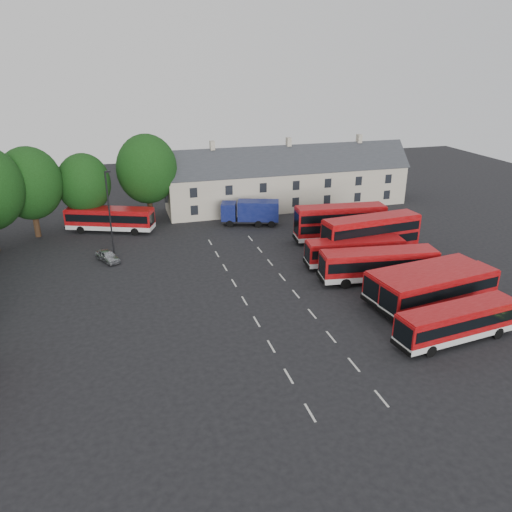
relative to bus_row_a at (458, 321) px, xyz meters
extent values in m
plane|color=black|center=(-14.09, 9.16, -1.77)|extent=(140.00, 140.00, 0.00)
cube|color=beige|center=(-14.09, -4.84, -1.76)|extent=(0.15, 1.80, 0.01)
cube|color=beige|center=(-14.09, -0.84, -1.76)|extent=(0.15, 1.80, 0.01)
cube|color=beige|center=(-14.09, 3.16, -1.76)|extent=(0.15, 1.80, 0.01)
cube|color=beige|center=(-14.09, 7.16, -1.76)|extent=(0.15, 1.80, 0.01)
cube|color=beige|center=(-14.09, 11.16, -1.76)|extent=(0.15, 1.80, 0.01)
cube|color=beige|center=(-14.09, 15.16, -1.76)|extent=(0.15, 1.80, 0.01)
cube|color=beige|center=(-14.09, 19.16, -1.76)|extent=(0.15, 1.80, 0.01)
cube|color=beige|center=(-14.09, 23.16, -1.76)|extent=(0.15, 1.80, 0.01)
cube|color=beige|center=(-14.09, 27.16, -1.76)|extent=(0.15, 1.80, 0.01)
cube|color=beige|center=(-9.09, -4.84, -1.76)|extent=(0.15, 1.80, 0.01)
cube|color=beige|center=(-9.09, -0.84, -1.76)|extent=(0.15, 1.80, 0.01)
cube|color=beige|center=(-9.09, 3.16, -1.76)|extent=(0.15, 1.80, 0.01)
cube|color=beige|center=(-9.09, 7.16, -1.76)|extent=(0.15, 1.80, 0.01)
cube|color=beige|center=(-9.09, 11.16, -1.76)|extent=(0.15, 1.80, 0.01)
cube|color=beige|center=(-9.09, 15.16, -1.76)|extent=(0.15, 1.80, 0.01)
cube|color=beige|center=(-9.09, 19.16, -1.76)|extent=(0.15, 1.80, 0.01)
cube|color=beige|center=(-9.09, 23.16, -1.76)|extent=(0.15, 1.80, 0.01)
cube|color=beige|center=(-9.09, 27.16, -1.76)|extent=(0.15, 1.80, 0.01)
cylinder|color=black|center=(-34.09, 35.16, 0.25)|extent=(0.70, 0.70, 4.02)
ellipsoid|color=black|center=(-34.09, 35.16, 4.92)|extent=(7.59, 7.59, 8.73)
cylinder|color=black|center=(-28.09, 37.16, -0.02)|extent=(0.70, 0.70, 3.50)
ellipsoid|color=black|center=(-28.09, 37.16, 4.04)|extent=(6.60, 6.60, 7.59)
cylinder|color=black|center=(-20.09, 38.16, 0.33)|extent=(0.70, 0.70, 4.20)
ellipsoid|color=black|center=(-20.09, 38.16, 5.21)|extent=(7.92, 7.92, 9.11)
cube|color=beige|center=(-0.09, 39.16, 0.98)|extent=(35.00, 7.00, 5.50)
cube|color=#2D3035|center=(-0.09, 39.16, 3.73)|extent=(35.70, 7.13, 7.13)
cube|color=beige|center=(-11.09, 39.16, 7.70)|extent=(0.60, 0.90, 1.20)
cube|color=beige|center=(-0.09, 39.16, 7.70)|extent=(0.60, 0.90, 1.20)
cube|color=beige|center=(10.91, 39.16, 7.70)|extent=(0.60, 0.90, 1.20)
cube|color=silver|center=(0.00, 0.00, -1.03)|extent=(10.59, 3.55, 0.52)
cube|color=#9C090D|center=(0.00, 0.00, 0.15)|extent=(10.59, 3.55, 1.84)
cube|color=black|center=(0.00, 0.00, 0.19)|extent=(10.19, 3.56, 0.90)
cube|color=#9C090D|center=(0.00, 0.00, 1.12)|extent=(10.38, 3.44, 0.11)
cylinder|color=black|center=(-3.18, -1.45, -1.29)|extent=(0.97, 0.37, 0.94)
cylinder|color=black|center=(3.18, 1.45, -1.29)|extent=(0.97, 0.37, 0.94)
cube|color=silver|center=(1.94, 5.02, -0.97)|extent=(11.52, 4.20, 0.56)
cube|color=#9C090D|center=(1.94, 5.02, 0.31)|extent=(11.52, 4.20, 2.00)
cube|color=black|center=(1.94, 5.02, 0.36)|extent=(11.08, 4.19, 0.97)
cube|color=#9C090D|center=(1.94, 5.02, 1.36)|extent=(11.28, 4.07, 0.12)
cylinder|color=black|center=(-1.45, 3.34, -1.25)|extent=(1.05, 0.44, 1.02)
cylinder|color=black|center=(5.33, 6.70, -1.25)|extent=(1.05, 0.44, 1.02)
cube|color=silver|center=(1.61, 7.40, -0.99)|extent=(11.28, 3.91, 0.55)
cube|color=#9C090D|center=(1.61, 7.40, 0.27)|extent=(11.28, 3.91, 1.96)
cube|color=black|center=(1.61, 7.40, 0.32)|extent=(10.85, 3.91, 0.95)
cube|color=#9C090D|center=(1.61, 7.40, 1.30)|extent=(11.04, 3.78, 0.12)
cylinder|color=black|center=(-1.74, 5.82, -1.26)|extent=(1.03, 0.41, 1.00)
cylinder|color=black|center=(4.97, 8.98, -1.26)|extent=(1.03, 0.41, 1.00)
cube|color=silver|center=(-0.35, 11.69, -0.96)|extent=(11.67, 4.07, 0.57)
cube|color=#9C090D|center=(-0.35, 11.69, 0.34)|extent=(11.67, 4.07, 2.03)
cube|color=black|center=(-0.35, 11.69, 0.39)|extent=(11.23, 4.07, 0.99)
cube|color=#9C090D|center=(-0.35, 11.69, 1.40)|extent=(11.43, 3.93, 0.12)
cylinder|color=black|center=(-4.13, 11.00, -1.25)|extent=(1.07, 0.42, 1.04)
cylinder|color=black|center=(3.43, 12.37, -1.25)|extent=(1.07, 0.42, 1.04)
cube|color=silver|center=(-0.81, 15.86, -1.04)|extent=(10.55, 3.51, 0.52)
cube|color=#9C090D|center=(-0.81, 15.86, 0.14)|extent=(10.55, 3.51, 1.84)
cube|color=black|center=(-0.81, 15.86, 0.19)|extent=(10.15, 3.52, 0.89)
cube|color=#9C090D|center=(-0.81, 15.86, 1.11)|extent=(10.34, 3.40, 0.11)
cylinder|color=black|center=(-4.22, 15.18, -1.29)|extent=(0.96, 0.37, 0.94)
cylinder|color=black|center=(2.60, 16.54, -1.29)|extent=(0.96, 0.37, 0.94)
cube|color=silver|center=(2.10, 17.96, -0.98)|extent=(11.32, 3.52, 0.56)
cube|color=#9C090D|center=(2.10, 17.96, 0.99)|extent=(11.32, 3.52, 3.39)
cube|color=black|center=(2.10, 17.96, 0.33)|extent=(10.88, 3.54, 0.96)
cube|color=#9C090D|center=(2.10, 17.96, 2.74)|extent=(11.09, 3.40, 0.12)
cylinder|color=black|center=(-1.35, 16.50, -1.26)|extent=(1.03, 0.37, 1.01)
cylinder|color=black|center=(5.54, 19.42, -1.26)|extent=(1.03, 0.37, 1.01)
cube|color=black|center=(2.10, 17.96, 1.65)|extent=(10.88, 3.54, 0.96)
cube|color=silver|center=(0.93, 23.32, -1.01)|extent=(10.90, 3.53, 0.54)
cube|color=#9C090D|center=(0.93, 23.32, 0.89)|extent=(10.90, 3.53, 3.26)
cube|color=black|center=(0.93, 23.32, 0.25)|extent=(10.48, 3.54, 0.92)
cube|color=#9C090D|center=(0.93, 23.32, 2.56)|extent=(10.68, 3.41, 0.12)
cylinder|color=black|center=(-2.59, 22.59, -1.28)|extent=(1.00, 0.37, 0.97)
cylinder|color=black|center=(4.45, 24.06, -1.28)|extent=(1.00, 0.37, 0.97)
cube|color=black|center=(0.93, 23.32, 1.52)|extent=(10.48, 3.54, 0.92)
cube|color=silver|center=(-25.38, 34.54, -1.00)|extent=(11.04, 6.33, 0.55)
cube|color=#9C090D|center=(-25.38, 34.54, 0.24)|extent=(11.04, 6.33, 1.93)
cube|color=black|center=(-25.38, 34.54, 0.29)|extent=(10.66, 6.23, 0.94)
cube|color=#9C090D|center=(-25.38, 34.54, 1.26)|extent=(10.80, 6.16, 0.12)
cylinder|color=black|center=(-29.03, 34.79, -1.27)|extent=(1.02, 0.62, 0.99)
cylinder|color=black|center=(-21.72, 34.29, -1.27)|extent=(1.02, 0.62, 0.99)
cube|color=black|center=(-7.69, 32.26, -1.16)|extent=(7.69, 4.22, 0.28)
cube|color=#0E1653|center=(-10.34, 33.14, 0.10)|extent=(2.50, 2.79, 2.23)
cube|color=black|center=(-11.18, 33.42, 0.43)|extent=(0.71, 1.91, 1.12)
cube|color=#0E1653|center=(-6.68, 31.93, 0.24)|extent=(5.77, 3.88, 2.51)
cylinder|color=black|center=(-10.50, 32.08, -1.30)|extent=(0.97, 0.54, 0.93)
cylinder|color=black|center=(-4.68, 32.37, -1.30)|extent=(0.97, 0.54, 0.93)
imported|color=#A4A7AC|center=(-25.91, 24.41, -1.15)|extent=(2.92, 3.88, 1.23)
cylinder|color=black|center=(-25.21, 25.33, 3.02)|extent=(0.17, 0.17, 9.57)
cube|color=black|center=(-24.95, 25.44, 7.81)|extent=(0.62, 0.44, 0.17)
camera|label=1|loc=(-24.35, -28.18, 18.95)|focal=35.00mm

